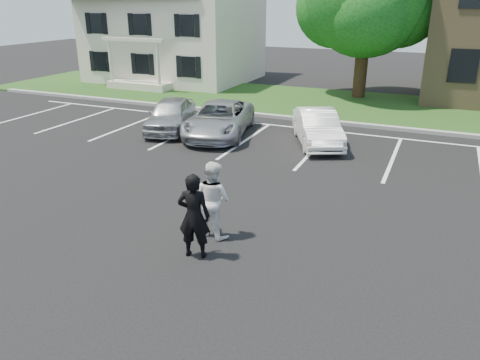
% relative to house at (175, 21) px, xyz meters
% --- Properties ---
extents(ground_plane, '(90.00, 90.00, 0.00)m').
position_rel_house_xyz_m(ground_plane, '(13.00, -19.97, -3.83)').
color(ground_plane, black).
rests_on(ground_plane, ground).
extents(curb, '(40.00, 0.30, 0.15)m').
position_rel_house_xyz_m(curb, '(13.00, -7.97, -3.75)').
color(curb, gray).
rests_on(curb, ground).
extents(grass_strip, '(44.00, 8.00, 0.08)m').
position_rel_house_xyz_m(grass_strip, '(13.00, -3.97, -3.79)').
color(grass_strip, '#253F14').
rests_on(grass_strip, ground).
extents(stall_lines, '(34.00, 5.36, 0.01)m').
position_rel_house_xyz_m(stall_lines, '(14.40, -11.02, -3.82)').
color(stall_lines, white).
rests_on(stall_lines, ground).
extents(house, '(10.30, 9.22, 7.60)m').
position_rel_house_xyz_m(house, '(0.00, 0.00, 0.00)').
color(house, beige).
rests_on(house, ground).
extents(man_black_suit, '(0.78, 0.61, 1.90)m').
position_rel_house_xyz_m(man_black_suit, '(12.63, -20.57, -2.88)').
color(man_black_suit, black).
rests_on(man_black_suit, ground).
extents(man_white_shirt, '(1.06, 0.93, 1.82)m').
position_rel_house_xyz_m(man_white_shirt, '(12.57, -19.54, -2.92)').
color(man_white_shirt, white).
rests_on(man_white_shirt, ground).
extents(car_silver_west, '(2.73, 4.30, 1.36)m').
position_rel_house_xyz_m(car_silver_west, '(6.71, -11.79, -3.15)').
color(car_silver_west, '#B6B6BB').
rests_on(car_silver_west, ground).
extents(car_silver_minivan, '(3.21, 5.20, 1.34)m').
position_rel_house_xyz_m(car_silver_minivan, '(8.91, -11.66, -3.16)').
color(car_silver_minivan, '#A8ABAF').
rests_on(car_silver_minivan, ground).
extents(car_white_sedan, '(2.94, 4.17, 1.31)m').
position_rel_house_xyz_m(car_white_sedan, '(12.89, -11.32, -3.18)').
color(car_white_sedan, white).
rests_on(car_white_sedan, ground).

